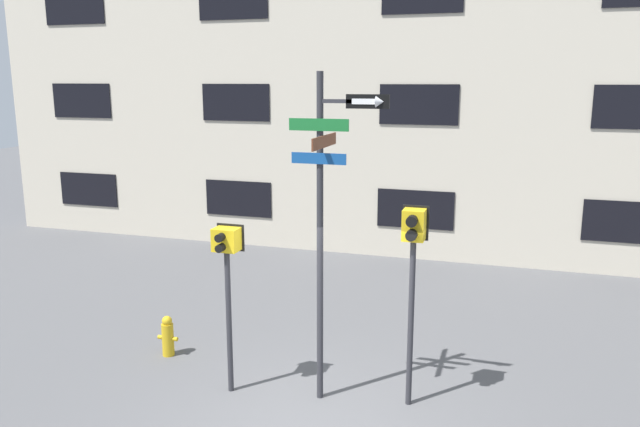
% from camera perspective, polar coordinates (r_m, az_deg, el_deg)
% --- Properties ---
extents(street_sign_pole, '(1.31, 1.03, 4.54)m').
position_cam_1_polar(street_sign_pole, '(8.30, 0.46, 0.12)').
color(street_sign_pole, '#2D2D33').
rests_on(street_sign_pole, ground_plane).
extents(pedestrian_signal_left, '(0.41, 0.40, 2.46)m').
position_cam_1_polar(pedestrian_signal_left, '(8.80, -8.50, -4.49)').
color(pedestrian_signal_left, '#2D2D33').
rests_on(pedestrian_signal_left, ground_plane).
extents(pedestrian_signal_right, '(0.35, 0.40, 2.80)m').
position_cam_1_polar(pedestrian_signal_right, '(8.35, 8.50, -3.63)').
color(pedestrian_signal_right, '#2D2D33').
rests_on(pedestrian_signal_right, ground_plane).
extents(fire_hydrant, '(0.35, 0.19, 0.68)m').
position_cam_1_polar(fire_hydrant, '(10.67, -13.75, -10.85)').
color(fire_hydrant, gold).
rests_on(fire_hydrant, ground_plane).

